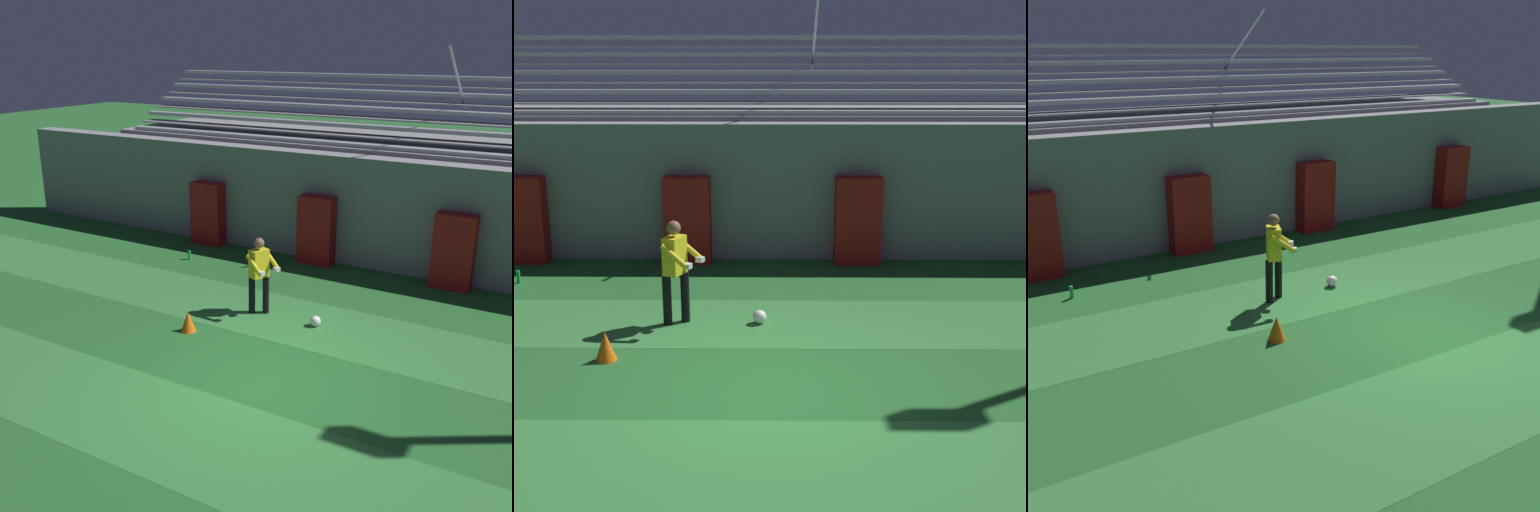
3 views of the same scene
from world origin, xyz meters
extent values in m
plane|color=#236028|center=(0.00, 0.00, 0.00)|extent=(80.00, 80.00, 0.00)
cube|color=#337A38|center=(0.00, -1.75, 0.00)|extent=(28.00, 2.13, 0.01)
cube|color=#337A38|center=(0.00, 2.50, 0.00)|extent=(28.00, 2.13, 0.01)
cube|color=gray|center=(0.00, 6.50, 1.40)|extent=(24.00, 0.60, 2.80)
cube|color=maroon|center=(-1.73, 5.95, 0.89)|extent=(0.93, 0.44, 1.78)
cube|color=maroon|center=(1.73, 5.95, 0.89)|extent=(0.93, 0.44, 1.78)
cube|color=maroon|center=(-5.10, 5.95, 0.89)|extent=(0.93, 0.44, 1.78)
cube|color=gray|center=(0.00, 8.85, 1.45)|extent=(18.00, 3.90, 2.90)
cube|color=#A8AAB2|center=(0.00, 7.25, 2.95)|extent=(17.10, 0.36, 0.10)
cube|color=gray|center=(0.00, 7.05, 2.72)|extent=(17.10, 0.60, 0.04)
cube|color=#A8AAB2|center=(0.00, 7.95, 3.35)|extent=(17.10, 0.36, 0.10)
cube|color=gray|center=(0.00, 7.75, 3.12)|extent=(17.10, 0.60, 0.04)
cube|color=#A8AAB2|center=(0.00, 8.65, 3.75)|extent=(17.10, 0.36, 0.10)
cube|color=gray|center=(0.00, 8.45, 3.52)|extent=(17.10, 0.60, 0.04)
cube|color=#A8AAB2|center=(0.00, 9.35, 4.15)|extent=(17.10, 0.36, 0.10)
cube|color=gray|center=(0.00, 9.15, 3.92)|extent=(17.10, 0.60, 0.04)
cube|color=#A8AAB2|center=(0.00, 10.05, 4.55)|extent=(17.10, 0.36, 0.10)
cube|color=gray|center=(0.00, 9.85, 4.32)|extent=(17.10, 0.60, 0.04)
cylinder|color=#A8AAB2|center=(0.92, 8.40, 4.60)|extent=(0.06, 2.63, 1.65)
cylinder|color=black|center=(-1.37, 2.55, 0.41)|extent=(0.18, 0.18, 0.82)
cylinder|color=black|center=(-1.64, 2.43, 0.41)|extent=(0.18, 0.18, 0.82)
cube|color=yellow|center=(-1.50, 2.49, 1.12)|extent=(0.37, 0.44, 0.60)
sphere|color=brown|center=(-1.50, 2.49, 1.56)|extent=(0.22, 0.22, 0.22)
cylinder|color=yellow|center=(-1.28, 2.66, 1.17)|extent=(0.48, 0.27, 0.37)
cylinder|color=yellow|center=(-1.47, 2.22, 1.17)|extent=(0.48, 0.27, 0.37)
cube|color=silver|center=(-1.11, 2.55, 1.04)|extent=(0.14, 0.14, 0.08)
cube|color=silver|center=(-1.27, 2.18, 1.04)|extent=(0.14, 0.14, 0.08)
sphere|color=white|center=(-0.18, 2.47, 0.11)|extent=(0.22, 0.22, 0.22)
cone|color=orange|center=(-2.30, 1.03, 0.21)|extent=(0.30, 0.30, 0.42)
cylinder|color=green|center=(-4.76, 4.53, 0.12)|extent=(0.07, 0.07, 0.24)
camera|label=1|loc=(4.18, -7.71, 5.38)|focal=42.00mm
camera|label=2|loc=(0.09, -8.17, 4.11)|focal=50.00mm
camera|label=3|loc=(-6.69, -6.54, 4.48)|focal=42.00mm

